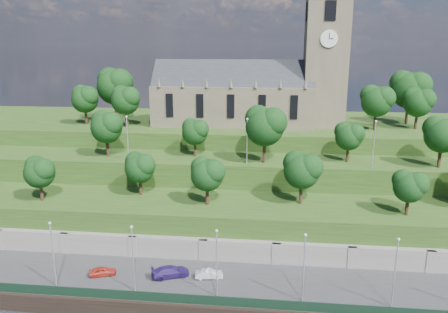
# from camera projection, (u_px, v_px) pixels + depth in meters

# --- Properties ---
(promenade) EXTENTS (160.00, 12.00, 2.00)m
(promenade) POSITION_uv_depth(u_px,v_px,m) (236.00, 289.00, 55.16)
(promenade) COLOR #2D2D30
(promenade) RESTS_ON ground
(fence) EXTENTS (160.00, 0.10, 1.20)m
(fence) POSITION_uv_depth(u_px,v_px,m) (232.00, 302.00, 49.56)
(fence) COLOR black
(fence) RESTS_ON promenade
(retaining_wall) EXTENTS (160.00, 2.10, 5.00)m
(retaining_wall) POSITION_uv_depth(u_px,v_px,m) (240.00, 256.00, 60.53)
(retaining_wall) COLOR slate
(retaining_wall) RESTS_ON ground
(embankment_lower) EXTENTS (160.00, 12.00, 8.00)m
(embankment_lower) POSITION_uv_depth(u_px,v_px,m) (243.00, 228.00, 65.96)
(embankment_lower) COLOR #244015
(embankment_lower) RESTS_ON ground
(embankment_upper) EXTENTS (160.00, 10.00, 12.00)m
(embankment_upper) POSITION_uv_depth(u_px,v_px,m) (247.00, 192.00, 76.05)
(embankment_upper) COLOR #244015
(embankment_upper) RESTS_ON ground
(hilltop) EXTENTS (160.00, 32.00, 15.00)m
(hilltop) POSITION_uv_depth(u_px,v_px,m) (253.00, 155.00, 95.89)
(hilltop) COLOR #244015
(hilltop) RESTS_ON ground
(church) EXTENTS (38.60, 12.35, 27.60)m
(church) POSITION_uv_depth(u_px,v_px,m) (257.00, 88.00, 88.20)
(church) COLOR brown
(church) RESTS_ON hilltop
(trees_lower) EXTENTS (68.70, 8.84, 7.90)m
(trees_lower) POSITION_uv_depth(u_px,v_px,m) (268.00, 172.00, 63.58)
(trees_lower) COLOR black
(trees_lower) RESTS_ON embankment_lower
(trees_upper) EXTENTS (60.79, 8.38, 9.43)m
(trees_upper) POSITION_uv_depth(u_px,v_px,m) (269.00, 128.00, 71.64)
(trees_upper) COLOR black
(trees_upper) RESTS_ON embankment_upper
(trees_hilltop) EXTENTS (72.71, 16.40, 11.23)m
(trees_hilltop) POSITION_uv_depth(u_px,v_px,m) (252.00, 92.00, 88.35)
(trees_hilltop) COLOR black
(trees_hilltop) RESTS_ON hilltop
(lamp_posts_promenade) EXTENTS (60.36, 0.36, 8.56)m
(lamp_posts_promenade) POSITION_uv_depth(u_px,v_px,m) (217.00, 259.00, 50.53)
(lamp_posts_promenade) COLOR #B2B2B7
(lamp_posts_promenade) RESTS_ON promenade
(lamp_posts_upper) EXTENTS (40.36, 0.36, 7.57)m
(lamp_posts_upper) POSITION_uv_depth(u_px,v_px,m) (247.00, 137.00, 70.58)
(lamp_posts_upper) COLOR #B2B2B7
(lamp_posts_upper) RESTS_ON embankment_upper
(car_left) EXTENTS (3.71, 2.50, 1.17)m
(car_left) POSITION_uv_depth(u_px,v_px,m) (103.00, 271.00, 56.28)
(car_left) COLOR #AF291D
(car_left) RESTS_ON promenade
(car_middle) EXTENTS (3.68, 1.74, 1.17)m
(car_middle) POSITION_uv_depth(u_px,v_px,m) (209.00, 274.00, 55.63)
(car_middle) COLOR #B1B0B5
(car_middle) RESTS_ON promenade
(car_right) EXTENTS (5.25, 3.71, 1.41)m
(car_right) POSITION_uv_depth(u_px,v_px,m) (170.00, 272.00, 55.96)
(car_right) COLOR navy
(car_right) RESTS_ON promenade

